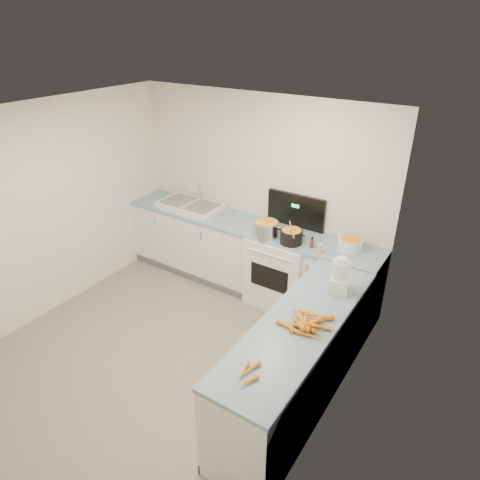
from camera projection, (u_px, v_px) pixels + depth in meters
The scene contains 19 objects.
floor at pixel (161, 359), 4.59m from camera, with size 3.50×4.00×0.00m, color gray, non-canonical shape.
ceiling at pixel (134, 124), 3.43m from camera, with size 3.50×4.00×0.00m, color silver, non-canonical shape.
wall_back at pixel (259, 193), 5.49m from camera, with size 3.50×2.50×0.00m, color silver, non-canonical shape.
wall_left at pixel (36, 216), 4.86m from camera, with size 4.00×2.50×0.00m, color silver, non-canonical shape.
wall_right at pixel (323, 323), 3.16m from camera, with size 4.00×2.50×0.00m, color silver, non-canonical shape.
counter_back at pixel (246, 256), 5.63m from camera, with size 3.50×0.62×0.94m.
counter_right at pixel (298, 362), 3.89m from camera, with size 0.62×2.20×0.94m.
stove at pixel (282, 268), 5.35m from camera, with size 0.76×0.65×1.36m.
sink at pixel (191, 205), 5.83m from camera, with size 0.86×0.52×0.31m.
steel_pot at pixel (267, 230), 5.04m from camera, with size 0.29×0.29×0.21m, color silver.
black_pot at pixel (291, 237), 4.91m from camera, with size 0.26×0.26×0.18m, color black.
wooden_spoon at pixel (292, 229), 4.86m from camera, with size 0.02×0.02×0.42m, color #AD7A47.
mixing_bowl at pixel (350, 244), 4.78m from camera, with size 0.28×0.28×0.13m, color white.
extract_bottle at pixel (312, 243), 4.82m from camera, with size 0.04×0.04×0.11m, color #593319.
spice_jar at pixel (320, 249), 4.71m from camera, with size 0.06×0.06×0.10m, color #E5B266.
food_processor at pixel (340, 277), 4.02m from camera, with size 0.23×0.25×0.35m.
carrot_pile at pixel (306, 323), 3.59m from camera, with size 0.44×0.40×0.09m.
peeled_carrots at pixel (248, 373), 3.11m from camera, with size 0.17×0.30×0.04m.
peelings at pixel (180, 200), 5.91m from camera, with size 0.18×0.28×0.01m.
Camera 1 is at (2.62, -2.44, 3.25)m, focal length 32.00 mm.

